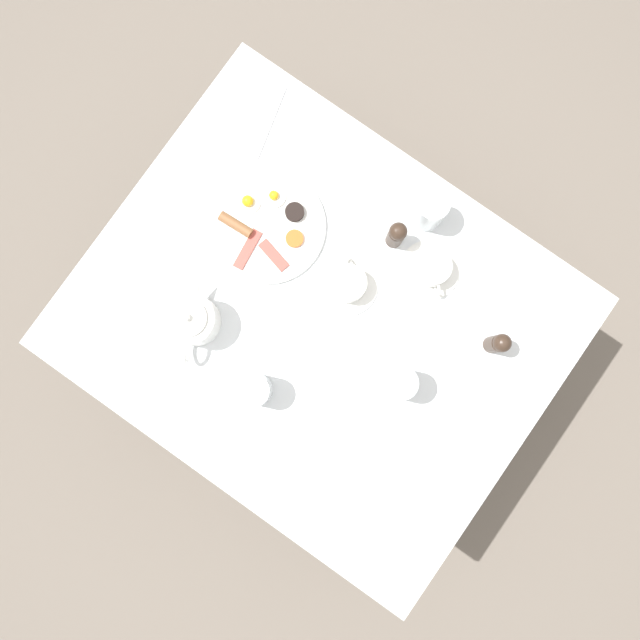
# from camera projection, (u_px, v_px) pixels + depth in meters

# --- Properties ---
(ground_plane) EXTENTS (8.00, 8.00, 0.00)m
(ground_plane) POSITION_uv_depth(u_px,v_px,m) (320.00, 337.00, 2.34)
(ground_plane) COLOR #70665B
(table) EXTENTS (0.97, 1.18, 0.76)m
(table) POSITION_uv_depth(u_px,v_px,m) (320.00, 323.00, 1.65)
(table) COLOR silver
(table) RESTS_ON ground_plane
(breakfast_plate) EXTENTS (0.30, 0.30, 0.04)m
(breakfast_plate) POSITION_uv_depth(u_px,v_px,m) (266.00, 225.00, 1.59)
(breakfast_plate) COLOR white
(breakfast_plate) RESTS_ON table
(teapot_near) EXTENTS (0.20, 0.13, 0.13)m
(teapot_near) POSITION_uv_depth(u_px,v_px,m) (192.00, 320.00, 1.53)
(teapot_near) COLOR white
(teapot_near) RESTS_ON table
(teacup_with_saucer_left) EXTENTS (0.16, 0.16, 0.07)m
(teacup_with_saucer_left) POSITION_uv_depth(u_px,v_px,m) (431.00, 269.00, 1.56)
(teacup_with_saucer_left) COLOR white
(teacup_with_saucer_left) RESTS_ON table
(teacup_with_saucer_right) EXTENTS (0.16, 0.16, 0.07)m
(teacup_with_saucer_right) POSITION_uv_depth(u_px,v_px,m) (348.00, 284.00, 1.56)
(teacup_with_saucer_right) COLOR white
(teacup_with_saucer_right) RESTS_ON table
(water_glass_tall) EXTENTS (0.08, 0.08, 0.14)m
(water_glass_tall) POSITION_uv_depth(u_px,v_px,m) (398.00, 383.00, 1.50)
(water_glass_tall) COLOR white
(water_glass_tall) RESTS_ON table
(water_glass_short) EXTENTS (0.08, 0.08, 0.12)m
(water_glass_short) POSITION_uv_depth(u_px,v_px,m) (255.00, 390.00, 1.51)
(water_glass_short) COLOR white
(water_glass_short) RESTS_ON table
(wine_glass_spare) EXTENTS (0.08, 0.08, 0.12)m
(wine_glass_spare) POSITION_uv_depth(u_px,v_px,m) (430.00, 210.00, 1.54)
(wine_glass_spare) COLOR white
(wine_glass_spare) RESTS_ON table
(pepper_grinder) EXTENTS (0.04, 0.04, 0.12)m
(pepper_grinder) POSITION_uv_depth(u_px,v_px,m) (396.00, 235.00, 1.53)
(pepper_grinder) COLOR #38281E
(pepper_grinder) RESTS_ON table
(salt_grinder) EXTENTS (0.04, 0.04, 0.12)m
(salt_grinder) POSITION_uv_depth(u_px,v_px,m) (498.00, 344.00, 1.51)
(salt_grinder) COLOR #38281E
(salt_grinder) RESTS_ON table
(fork_by_plate) EXTENTS (0.14, 0.14, 0.00)m
(fork_by_plate) POSITION_uv_depth(u_px,v_px,m) (355.00, 495.00, 1.54)
(fork_by_plate) COLOR silver
(fork_by_plate) RESTS_ON table
(knife_by_plate) EXTENTS (0.21, 0.07, 0.00)m
(knife_by_plate) POSITION_uv_depth(u_px,v_px,m) (270.00, 122.00, 1.62)
(knife_by_plate) COLOR silver
(knife_by_plate) RESTS_ON table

